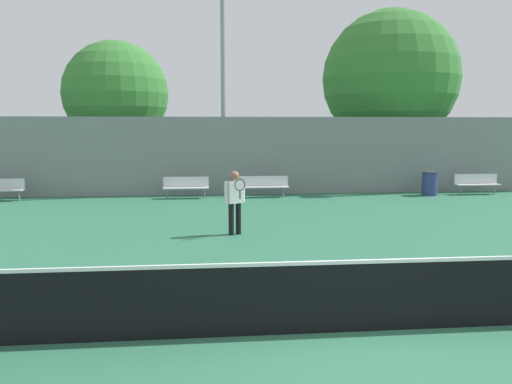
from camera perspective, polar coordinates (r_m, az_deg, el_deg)
ground_plane at (r=7.28m, az=11.46°, el=-15.33°), size 100.00×100.00×0.00m
tennis_net at (r=7.10m, az=11.57°, el=-11.50°), size 12.18×0.09×1.01m
tennis_player at (r=12.90m, az=-2.43°, el=-0.72°), size 0.54×0.50×1.67m
bench_courtside_near at (r=22.56m, az=23.90°, el=1.04°), size 1.84×0.40×0.83m
bench_courtside_far at (r=21.14m, az=-27.11°, el=0.46°), size 1.66×0.40×0.83m
bench_adjacent_court at (r=19.67m, az=-8.00°, el=0.75°), size 1.77×0.40×0.83m
bench_by_gate at (r=19.77m, az=0.60°, el=0.87°), size 2.18×0.40×0.83m
light_pole_near_left at (r=21.16m, az=-3.79°, el=16.07°), size 0.90×0.60×9.47m
trash_bin at (r=21.50m, az=19.23°, el=0.93°), size 0.64×0.64×0.97m
back_fence at (r=20.59m, az=0.11°, el=4.16°), size 26.53×0.06×3.18m
tree_green_tall at (r=23.49m, az=-15.72°, el=10.73°), size 4.64×4.64×6.55m
tree_green_broad at (r=25.38m, az=15.07°, el=12.38°), size 6.46×6.46×8.29m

